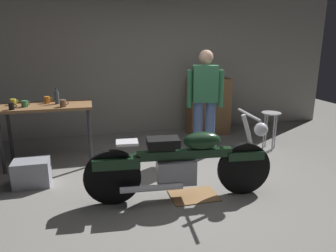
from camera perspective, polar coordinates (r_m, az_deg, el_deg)
name	(u,v)px	position (r m, az deg, el deg)	size (l,w,h in m)	color
ground_plane	(184,190)	(4.00, 2.92, -11.58)	(12.00, 12.00, 0.00)	gray
back_wall	(143,54)	(6.31, -4.48, 12.84)	(8.00, 0.12, 3.10)	gray
workbench	(47,113)	(4.93, -21.13, 2.28)	(1.30, 0.64, 0.90)	brown
motorcycle	(182,162)	(3.64, 2.53, -6.59)	(2.19, 0.60, 1.00)	black
person_standing	(205,99)	(4.97, 6.68, 4.93)	(0.56, 0.30, 1.67)	#4E679D
shop_stool	(271,121)	(5.58, 18.09, 0.92)	(0.32, 0.32, 0.64)	#B2B2B7
wooden_dresser	(208,107)	(6.26, 7.27, 3.52)	(0.80, 0.47, 1.10)	brown
drip_tray	(194,196)	(3.87, 4.71, -12.45)	(0.56, 0.40, 0.01)	olive
storage_bin	(32,173)	(4.41, -23.41, -7.80)	(0.44, 0.32, 0.34)	gray
mug_brown_stoneware	(63,103)	(4.67, -18.45, 3.92)	(0.12, 0.09, 0.10)	brown
mug_orange_travel	(47,100)	(5.04, -21.00, 4.46)	(0.11, 0.08, 0.10)	orange
mug_black_matte	(12,106)	(4.74, -26.45, 3.24)	(0.10, 0.07, 0.10)	black
mug_green_speckled	(25,104)	(4.87, -24.50, 3.68)	(0.12, 0.09, 0.09)	#3D7F4C
mug_yellow_tall	(13,102)	(5.09, -26.19, 3.93)	(0.11, 0.08, 0.09)	yellow
bottle	(57,97)	(4.92, -19.46, 4.92)	(0.06, 0.06, 0.24)	#3F4C59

